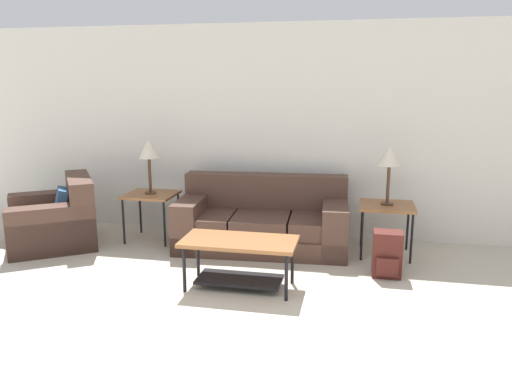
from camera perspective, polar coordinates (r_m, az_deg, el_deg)
name	(u,v)px	position (r m, az deg, el deg)	size (l,w,h in m)	color
wall_back	(290,132)	(6.21, 3.91, 6.87)	(9.18, 0.06, 2.60)	silver
couch	(263,223)	(5.83, 0.78, -3.53)	(1.99, 1.03, 0.82)	#4C3328
armchair	(56,220)	(6.41, -21.90, -3.04)	(1.36, 1.39, 0.80)	#4C3328
coffee_table	(239,252)	(4.68, -1.91, -6.92)	(1.07, 0.52, 0.47)	#935B33
side_table_left	(151,198)	(6.19, -11.92, -0.65)	(0.60, 0.55, 0.58)	#935B33
side_table_right	(387,209)	(5.69, 14.71, -1.92)	(0.60, 0.55, 0.58)	#935B33
table_lamp_left	(149,151)	(6.08, -12.16, 4.64)	(0.25, 0.25, 0.66)	#472D1E
table_lamp_right	(390,158)	(5.58, 15.03, 3.82)	(0.25, 0.25, 0.66)	#472D1E
backpack	(387,254)	(5.16, 14.76, -6.92)	(0.28, 0.30, 0.46)	#4C1E19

